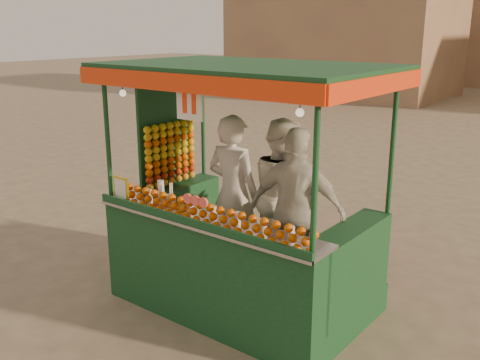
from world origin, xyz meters
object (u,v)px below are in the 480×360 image
Objects in this scene: juice_cart at (233,232)px; vendor_middle at (283,195)px; vendor_right at (297,211)px; vendor_left at (233,193)px.

juice_cart reaches higher than vendor_middle.
vendor_middle is at bearing -55.44° from vendor_right.
vendor_right is at bearing 174.90° from vendor_left.
vendor_right is at bearing -177.46° from vendor_middle.
juice_cart is 1.67× the size of vendor_middle.
juice_cart is 1.63× the size of vendor_left.
vendor_left is 1.03× the size of vendor_right.
juice_cart is 0.81m from vendor_right.
vendor_middle is 0.58m from vendor_right.
vendor_left is (-0.22, 0.29, 0.36)m from juice_cart.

